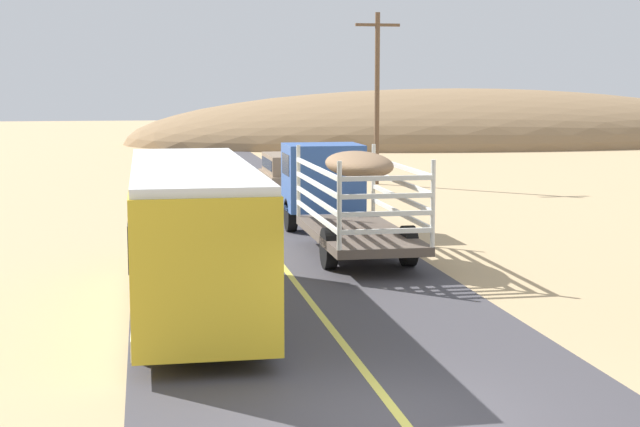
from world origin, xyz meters
The scene contains 8 objects.
ground_plane centered at (0.00, 0.00, 0.00)m, with size 240.00×240.00×0.00m, color tan.
road_surface centered at (0.00, 0.00, 0.01)m, with size 8.00×120.00×0.02m, color #423F44.
road_centre_line centered at (0.00, 0.00, 0.02)m, with size 0.16×117.60×0.00m, color #D8CC4C.
livestock_truck centered at (2.25, 15.93, 1.79)m, with size 2.53×9.70×3.02m.
bus centered at (-2.65, 7.08, 1.75)m, with size 2.54×10.00×3.21m.
car_far centered at (2.38, 27.03, 1.09)m, with size 1.90×4.62×1.93m.
power_pole_mid centered at (7.66, 32.62, 4.46)m, with size 2.20×0.24×8.34m.
distant_hill centered at (23.16, 66.41, 0.00)m, with size 56.82×27.36×9.09m, color #8D6E4C.
Camera 1 is at (-3.63, -13.28, 4.89)m, focal length 53.93 mm.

